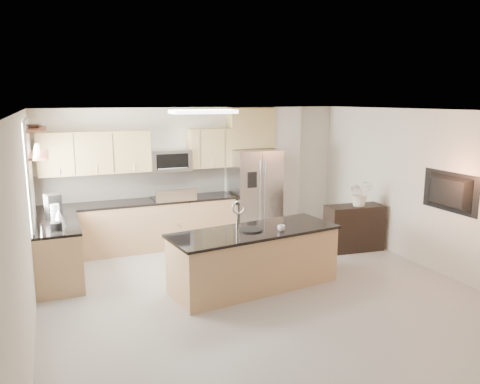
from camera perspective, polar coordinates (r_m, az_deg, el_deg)
name	(u,v)px	position (r m, az deg, el deg)	size (l,w,h in m)	color
floor	(268,300)	(6.72, 3.44, -12.95)	(6.50, 6.50, 0.00)	#9F9D97
ceiling	(270,111)	(6.13, 3.73, 9.80)	(6.00, 6.50, 0.02)	white
wall_back	(198,174)	(9.28, -5.16, 2.19)	(6.00, 0.02, 2.60)	beige
wall_front	(467,306)	(3.79, 25.92, -12.44)	(6.00, 0.02, 2.60)	beige
wall_left	(25,233)	(5.72, -24.75, -4.53)	(0.02, 6.50, 2.60)	beige
wall_right	(440,193)	(8.05, 23.21, -0.07)	(0.02, 6.50, 2.60)	beige
back_counter	(140,225)	(8.87, -12.05, -3.91)	(3.55, 0.66, 1.44)	tan
left_counter	(58,252)	(7.72, -21.30, -6.83)	(0.66, 1.50, 0.92)	tan
range	(173,221)	(8.98, -8.11, -3.57)	(0.76, 0.64, 1.14)	black
upper_cabinets	(131,151)	(8.76, -13.10, 4.87)	(3.50, 0.33, 0.75)	tan
microwave	(170,160)	(8.88, -8.51, 3.86)	(0.76, 0.40, 0.40)	#AFAFB1
refrigerator	(254,194)	(9.37, 1.77, -0.22)	(0.92, 0.78, 1.78)	#AFAFB1
partition_column	(283,170)	(9.83, 5.31, 2.69)	(0.60, 0.30, 2.60)	beige
window	(30,176)	(7.46, -24.26, 1.74)	(0.04, 1.15, 1.65)	white
shelf_lower	(38,155)	(7.51, -23.45, 4.19)	(0.30, 1.20, 0.04)	brown
shelf_upper	(35,129)	(7.48, -23.67, 7.00)	(0.30, 1.20, 0.04)	brown
ceiling_fixture	(203,112)	(7.48, -4.53, 9.73)	(1.00, 0.50, 0.06)	white
island	(254,258)	(6.99, 1.74, -8.07)	(2.62, 1.24, 1.30)	tan
credenza	(354,228)	(8.91, 13.73, -4.26)	(1.05, 0.44, 0.84)	black
cup	(281,228)	(6.83, 5.06, -4.39)	(0.11, 0.11, 0.09)	silver
platter	(251,230)	(6.84, 1.30, -4.63)	(0.35, 0.35, 0.02)	black
blender	(55,219)	(7.14, -21.58, -3.08)	(0.16, 0.16, 0.38)	black
kettle	(59,217)	(7.37, -21.20, -2.91)	(0.23, 0.23, 0.29)	#AFAFB1
coffee_maker	(53,207)	(7.81, -21.82, -1.74)	(0.27, 0.30, 0.39)	black
bowl	(35,125)	(7.55, -23.70, 7.46)	(0.33, 0.33, 0.08)	#AFAFB1
flower_vase	(360,186)	(8.72, 14.48, 0.67)	(0.66, 0.57, 0.73)	silver
television	(446,192)	(7.84, 23.80, -0.03)	(1.08, 0.14, 0.62)	black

